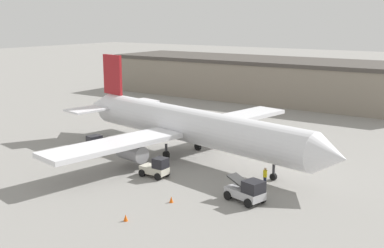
% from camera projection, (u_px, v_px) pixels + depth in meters
% --- Properties ---
extents(ground_plane, '(400.00, 400.00, 0.00)m').
position_uv_depth(ground_plane, '(192.00, 157.00, 55.69)').
color(ground_plane, gray).
extents(terminal_building, '(62.54, 17.00, 7.94)m').
position_uv_depth(terminal_building, '(259.00, 78.00, 96.37)').
color(terminal_building, gray).
rests_on(terminal_building, ground_plane).
extents(airplane, '(39.37, 35.39, 10.98)m').
position_uv_depth(airplane, '(186.00, 125.00, 55.55)').
color(airplane, white).
rests_on(airplane, ground_plane).
extents(ground_crew_worker, '(0.39, 0.39, 1.78)m').
position_uv_depth(ground_crew_worker, '(265.00, 176.00, 46.03)').
color(ground_crew_worker, '#1E2338').
rests_on(ground_crew_worker, ground_plane).
extents(baggage_tug, '(2.91, 1.72, 2.08)m').
position_uv_depth(baggage_tug, '(156.00, 168.00, 48.46)').
color(baggage_tug, beige).
rests_on(baggage_tug, ground_plane).
extents(belt_loader_truck, '(3.84, 2.80, 2.13)m').
position_uv_depth(belt_loader_truck, '(247.00, 191.00, 41.76)').
color(belt_loader_truck, '#B2B2B7').
rests_on(belt_loader_truck, ground_plane).
extents(pushback_tug, '(3.11, 2.59, 2.47)m').
position_uv_depth(pushback_tug, '(92.00, 146.00, 56.18)').
color(pushback_tug, beige).
rests_on(pushback_tug, ground_plane).
extents(safety_cone_near, '(0.36, 0.36, 0.55)m').
position_uv_depth(safety_cone_near, '(126.00, 218.00, 38.02)').
color(safety_cone_near, '#EF590F').
rests_on(safety_cone_near, ground_plane).
extents(safety_cone_far, '(0.36, 0.36, 0.55)m').
position_uv_depth(safety_cone_far, '(171.00, 199.00, 41.87)').
color(safety_cone_far, '#EF590F').
rests_on(safety_cone_far, ground_plane).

